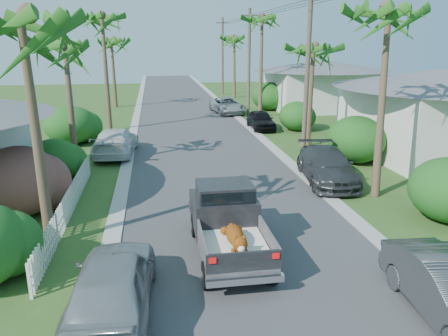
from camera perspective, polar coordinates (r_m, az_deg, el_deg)
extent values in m
plane|color=#32541F|center=(12.35, 5.11, -14.28)|extent=(120.00, 120.00, 0.00)
cube|color=#38383A|center=(35.95, -4.61, 6.13)|extent=(8.00, 100.00, 0.02)
cube|color=#A5A39E|center=(35.88, -11.51, 5.87)|extent=(0.60, 100.00, 0.06)
cube|color=#A5A39E|center=(36.53, 2.17, 6.36)|extent=(0.60, 100.00, 0.06)
cylinder|color=black|center=(11.74, -2.12, -13.82)|extent=(0.28, 0.76, 0.76)
cylinder|color=black|center=(12.04, 6.16, -13.11)|extent=(0.28, 0.76, 0.76)
cylinder|color=black|center=(14.63, -3.69, -7.50)|extent=(0.28, 0.76, 0.76)
cylinder|color=black|center=(14.87, 2.89, -7.10)|extent=(0.28, 0.76, 0.76)
cube|color=slate|center=(12.31, 1.49, -11.05)|extent=(1.90, 2.40, 0.24)
cube|color=slate|center=(12.02, -2.87, -9.74)|extent=(0.06, 2.40, 0.55)
cube|color=slate|center=(12.33, 5.77, -9.12)|extent=(0.06, 2.40, 0.55)
cube|color=black|center=(11.12, 2.63, -12.11)|extent=(1.92, 0.08, 0.52)
cube|color=silver|center=(11.20, 2.77, -14.43)|extent=(1.98, 0.18, 0.18)
cube|color=red|center=(10.91, -1.52, -12.00)|extent=(0.18, 0.05, 0.14)
cube|color=red|center=(11.20, 6.78, -11.32)|extent=(0.18, 0.05, 0.14)
cube|color=black|center=(13.79, 0.10, -5.98)|extent=(1.94, 1.65, 1.10)
cube|color=black|center=(13.53, 0.10, -3.12)|extent=(1.70, 1.35, 0.55)
cube|color=black|center=(12.92, 0.57, -4.21)|extent=(1.60, 0.05, 0.45)
cube|color=black|center=(14.99, -0.67, -4.73)|extent=(1.94, 1.20, 0.80)
cube|color=white|center=(12.22, 1.50, -10.21)|extent=(1.70, 2.10, 0.16)
ellipsoid|color=orange|center=(12.18, 1.42, -8.74)|extent=(0.48, 1.25, 0.43)
sphere|color=orange|center=(11.48, 2.12, -9.94)|extent=(0.40, 0.40, 0.40)
ellipsoid|color=white|center=(12.22, 1.42, -9.17)|extent=(0.32, 0.86, 0.18)
imported|color=#333638|center=(20.63, 13.28, 0.26)|extent=(2.73, 5.36, 1.49)
imported|color=black|center=(32.52, 4.84, 6.25)|extent=(1.63, 4.00, 1.36)
imported|color=#A9ACB0|center=(39.82, 0.42, 8.16)|extent=(2.93, 5.28, 1.40)
imported|color=#A0A3A6|center=(10.86, -14.33, -14.55)|extent=(2.11, 4.75, 1.59)
imported|color=silver|center=(25.63, -13.97, 3.33)|extent=(2.54, 5.41, 1.53)
cone|color=brown|center=(14.02, -23.27, 3.54)|extent=(0.36, 0.71, 7.01)
cone|color=brown|center=(22.89, -19.40, 7.36)|extent=(0.36, 0.61, 6.21)
cone|color=brown|center=(32.55, -15.14, 11.66)|extent=(0.36, 0.36, 8.00)
cone|color=brown|center=(44.57, -14.21, 11.83)|extent=(0.36, 0.75, 6.51)
cone|color=brown|center=(18.80, 19.89, 7.58)|extent=(0.36, 0.73, 7.51)
cone|color=brown|center=(27.16, 11.22, 9.00)|extent=(0.36, 0.54, 6.01)
cone|color=brown|center=(37.45, 4.86, 12.82)|extent=(0.36, 0.36, 8.20)
cone|color=brown|center=(51.22, 1.36, 12.98)|extent=(0.36, 0.63, 6.81)
ellipsoid|color=#AD1849|center=(17.78, -25.25, -1.58)|extent=(3.00, 3.30, 2.60)
ellipsoid|color=#123F18|center=(21.49, -21.34, 0.90)|extent=(2.40, 2.64, 2.00)
ellipsoid|color=#123F18|center=(29.23, -19.41, 5.31)|extent=(3.20, 3.52, 2.40)
ellipsoid|color=#123F18|center=(24.28, 16.88, 3.59)|extent=(3.00, 3.30, 2.50)
ellipsoid|color=#123F18|center=(32.40, 9.52, 6.72)|extent=(2.60, 2.86, 2.10)
ellipsoid|color=#123F18|center=(42.00, 5.87, 9.32)|extent=(3.20, 3.52, 2.60)
cube|color=white|center=(17.13, -19.58, -4.41)|extent=(0.10, 11.00, 1.00)
cube|color=silver|center=(27.63, 25.89, 5.50)|extent=(8.00, 9.00, 3.80)
cone|color=#595B60|center=(27.36, 26.52, 10.43)|extent=(6.48, 6.48, 1.00)
cube|color=silver|center=(43.49, 12.37, 9.93)|extent=(9.00, 8.00, 3.60)
cone|color=#595B60|center=(43.32, 12.56, 12.95)|extent=(6.48, 6.48, 1.00)
cylinder|color=brown|center=(24.81, 10.80, 11.85)|extent=(0.26, 0.26, 9.00)
cylinder|color=brown|center=(39.24, 3.28, 13.59)|extent=(0.26, 0.26, 9.00)
cube|color=brown|center=(39.26, 3.38, 19.28)|extent=(1.60, 0.10, 0.10)
cylinder|color=brown|center=(53.98, -0.20, 14.31)|extent=(0.26, 0.26, 9.00)
cube|color=brown|center=(53.99, -0.20, 18.45)|extent=(1.60, 0.10, 0.10)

